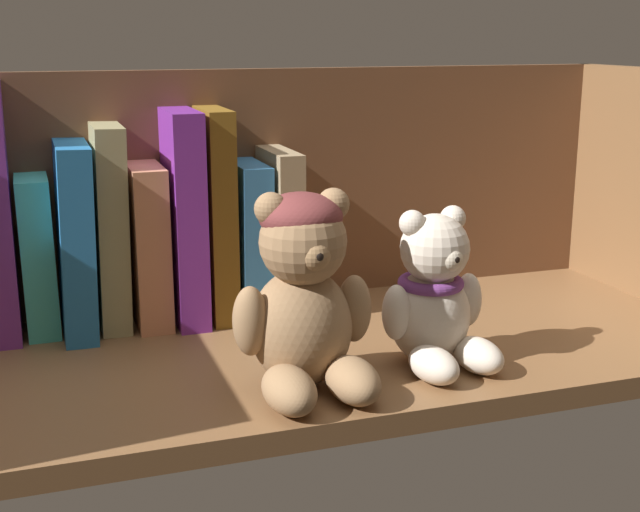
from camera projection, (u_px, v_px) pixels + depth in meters
shelf_board at (304, 358)px, 80.49cm from camera, size 79.02×31.77×2.00cm
shelf_back_panel at (256, 196)px, 92.49cm from camera, size 81.42×1.20×26.66cm
book_4 at (37, 253)px, 83.80cm from camera, size 3.13×9.38×15.24cm
book_5 at (74, 235)px, 84.50cm from camera, size 3.45×14.92×18.44cm
book_6 at (109, 225)px, 85.38cm from camera, size 3.22×10.80×19.90cm
book_7 at (146, 242)px, 86.97cm from camera, size 3.25×12.24×15.90cm
book_8 at (180, 214)px, 87.45cm from camera, size 3.00×13.53×21.11cm
book_9 at (212, 211)px, 88.46cm from camera, size 2.53×12.60×21.14cm
book_10 at (244, 235)px, 90.16cm from camera, size 3.19×12.94×15.73cm
book_11 at (274, 227)px, 91.03cm from camera, size 2.57×14.28×16.87cm
teddy_bear_larger at (304, 297)px, 69.42cm from camera, size 11.89×12.06×16.33cm
teddy_bear_smaller at (435, 300)px, 74.89cm from camera, size 10.29×10.67×13.89cm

